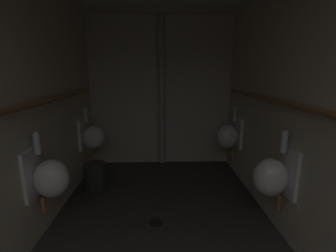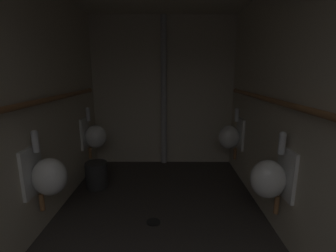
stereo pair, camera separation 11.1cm
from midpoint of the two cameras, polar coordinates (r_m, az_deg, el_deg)
name	(u,v)px [view 2 (the right image)]	position (r m, az deg, el deg)	size (l,w,h in m)	color
floor	(158,240)	(2.48, -0.90, -25.58)	(2.37, 3.95, 0.08)	#383330
wall_left	(17,112)	(2.31, -31.06, 2.88)	(0.06, 3.95, 2.35)	beige
wall_right	(297,112)	(2.27, 29.69, 2.87)	(0.06, 3.95, 2.35)	beige
wall_back	(163,93)	(3.91, -0.37, 7.95)	(2.37, 0.06, 2.35)	beige
urinal_left_mid	(47,175)	(2.39, -25.61, -10.58)	(0.32, 0.30, 0.76)	white
urinal_left_far	(94,136)	(3.59, -16.30, -2.24)	(0.32, 0.30, 0.76)	white
urinal_right_mid	(270,178)	(2.32, 24.50, -11.15)	(0.32, 0.30, 0.76)	white
urinal_right_far	(231,136)	(3.55, 15.56, -2.37)	(0.32, 0.30, 0.76)	white
supply_pipe_left	(28,104)	(2.27, -29.20, 4.52)	(0.06, 3.20, 0.06)	#936038
supply_pipe_right	(286,104)	(2.23, 27.61, 4.59)	(0.06, 3.14, 0.06)	#936038
standpipe_back_wall	(164,93)	(3.80, -0.16, 7.82)	(0.09, 0.09, 2.30)	#B2B2B2
floor_drain	(153,222)	(2.64, -2.23, -21.82)	(0.14, 0.14, 0.01)	black
waste_bin	(97,175)	(3.36, -15.72, -11.13)	(0.29, 0.29, 0.34)	#2D2D2D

